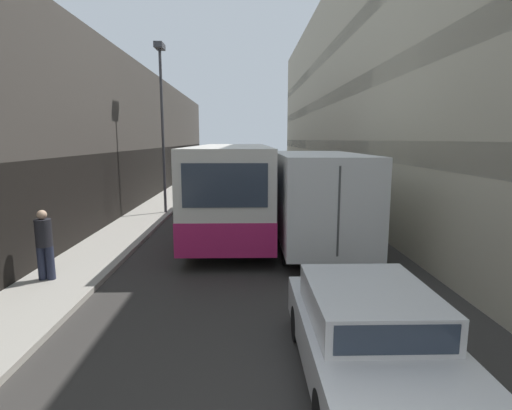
% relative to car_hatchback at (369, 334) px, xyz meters
% --- Properties ---
extents(ground_plane, '(150.00, 150.00, 0.00)m').
position_rel_car_hatchback_xyz_m(ground_plane, '(-1.40, 11.11, -0.69)').
color(ground_plane, '#33302D').
extents(sidewalk_left, '(1.94, 60.00, 0.13)m').
position_rel_car_hatchback_xyz_m(sidewalk_left, '(-6.14, 11.11, -0.63)').
color(sidewalk_left, '#9E998E').
rests_on(sidewalk_left, ground_plane).
extents(building_left_shopfront, '(2.40, 60.00, 7.24)m').
position_rel_car_hatchback_xyz_m(building_left_shopfront, '(-8.21, 11.11, 2.59)').
color(building_left_shopfront, '#423D38').
rests_on(building_left_shopfront, ground_plane).
extents(building_right_apartment, '(2.40, 60.00, 12.04)m').
position_rel_car_hatchback_xyz_m(building_right_apartment, '(4.12, 11.11, 5.30)').
color(building_right_apartment, '#B7AD93').
rests_on(building_right_apartment, ground_plane).
extents(car_hatchback, '(1.89, 3.87, 1.36)m').
position_rel_car_hatchback_xyz_m(car_hatchback, '(0.00, 0.00, 0.00)').
color(car_hatchback, silver).
rests_on(car_hatchback, ground_plane).
extents(bus, '(2.63, 10.58, 3.17)m').
position_rel_car_hatchback_xyz_m(bus, '(-2.26, 9.84, 0.98)').
color(bus, silver).
rests_on(bus, ground_plane).
extents(box_truck, '(2.47, 7.79, 2.98)m').
position_rel_car_hatchback_xyz_m(box_truck, '(0.47, 7.69, 0.90)').
color(box_truck, silver).
rests_on(box_truck, ground_plane).
extents(panel_van, '(1.82, 4.67, 2.05)m').
position_rel_car_hatchback_xyz_m(panel_van, '(-2.53, 22.05, 0.45)').
color(panel_van, '#BCBCC1').
rests_on(panel_van, ground_plane).
extents(pedestrian, '(0.39, 0.37, 1.67)m').
position_rel_car_hatchback_xyz_m(pedestrian, '(-6.46, 3.94, 0.33)').
color(pedestrian, '#23283D').
rests_on(pedestrian, sidewalk_left).
extents(street_lamp, '(0.36, 0.80, 7.33)m').
position_rel_car_hatchback_xyz_m(street_lamp, '(-5.42, 12.75, 4.46)').
color(street_lamp, '#38383D').
rests_on(street_lamp, sidewalk_left).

